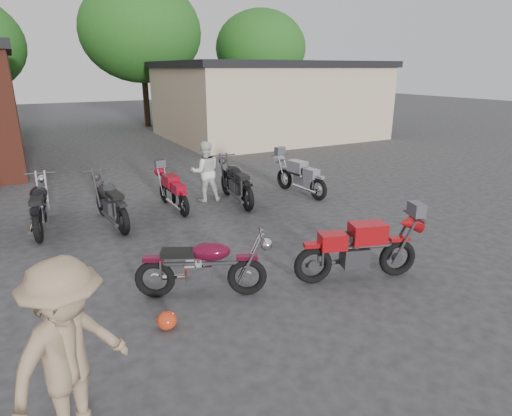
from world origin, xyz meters
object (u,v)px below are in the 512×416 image
vintage_motorcycle (203,263)px  helmet (167,320)px  person_light (205,172)px  row_bike_5 (236,180)px  row_bike_4 (173,189)px  row_bike_6 (300,175)px  sportbike (360,246)px  person_tan (70,357)px  row_bike_3 (110,199)px  row_bike_2 (39,203)px

vintage_motorcycle → helmet: size_ratio=7.01×
person_light → row_bike_5: bearing=152.7°
row_bike_4 → row_bike_6: size_ratio=0.92×
vintage_motorcycle → sportbike: (2.52, -0.72, 0.03)m
row_bike_5 → vintage_motorcycle: bearing=153.5°
helmet → person_tan: person_tan is taller
person_light → row_bike_6: bearing=176.4°
row_bike_3 → vintage_motorcycle: bearing=-177.2°
vintage_motorcycle → helmet: vintage_motorcycle is taller
person_tan → row_bike_3: size_ratio=0.91×
sportbike → helmet: 3.36m
person_light → row_bike_6: (2.60, -0.69, -0.24)m
row_bike_5 → row_bike_6: size_ratio=1.10×
vintage_motorcycle → row_bike_2: row_bike_2 is taller
row_bike_3 → row_bike_5: size_ratio=0.98×
row_bike_2 → row_bike_4: row_bike_2 is taller
person_tan → row_bike_4: person_tan is taller
row_bike_6 → row_bike_5: bearing=76.8°
row_bike_2 → row_bike_6: bearing=-85.8°
sportbike → row_bike_4: bearing=124.3°
person_light → row_bike_2: (-4.06, -0.31, -0.20)m
row_bike_3 → row_bike_5: 3.28m
sportbike → person_tan: person_tan is taller
vintage_motorcycle → row_bike_6: 6.14m
row_bike_2 → helmet: bearing=-158.3°
vintage_motorcycle → row_bike_6: vintage_motorcycle is taller
row_bike_4 → helmet: bearing=157.9°
person_light → person_tan: (-4.07, -6.83, 0.16)m
person_tan → row_bike_5: bearing=19.1°
row_bike_2 → row_bike_4: size_ratio=1.17×
row_bike_2 → person_light: bearing=-78.1°
vintage_motorcycle → row_bike_5: (2.63, 4.26, 0.05)m
row_bike_3 → row_bike_4: (1.60, 0.42, -0.09)m
sportbike → row_bike_2: size_ratio=0.99×
vintage_motorcycle → sportbike: bearing=9.4°
sportbike → row_bike_6: 5.23m
vintage_motorcycle → row_bike_5: bearing=83.6°
sportbike → row_bike_4: sportbike is taller
row_bike_2 → row_bike_4: 3.04m
row_bike_2 → row_bike_6: (6.65, -0.38, -0.04)m
row_bike_2 → row_bike_6: size_ratio=1.08×
sportbike → row_bike_5: bearing=106.5°
helmet → row_bike_3: size_ratio=0.13×
sportbike → row_bike_5: 4.98m
helmet → row_bike_5: size_ratio=0.13×
row_bike_2 → row_bike_5: (4.71, -0.21, 0.01)m
row_bike_3 → sportbike: bearing=-152.8°
row_bike_4 → row_bike_2: bearing=87.5°
person_light → row_bike_2: person_light is taller
sportbike → helmet: sportbike is taller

